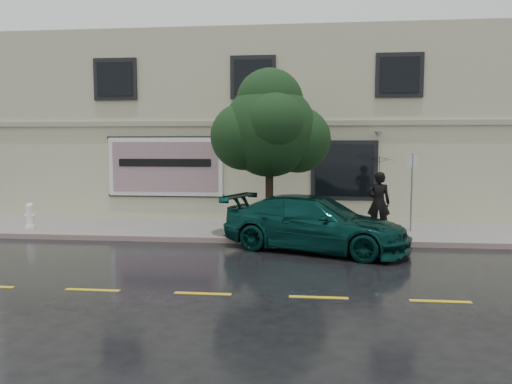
# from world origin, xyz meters

# --- Properties ---
(ground) EXTENTS (90.00, 90.00, 0.00)m
(ground) POSITION_xyz_m (0.00, 0.00, 0.00)
(ground) COLOR black
(ground) RESTS_ON ground
(sidewalk) EXTENTS (20.00, 3.50, 0.15)m
(sidewalk) POSITION_xyz_m (0.00, 3.25, 0.07)
(sidewalk) COLOR gray
(sidewalk) RESTS_ON ground
(curb) EXTENTS (20.00, 0.18, 0.16)m
(curb) POSITION_xyz_m (0.00, 1.50, 0.07)
(curb) COLOR gray
(curb) RESTS_ON ground
(road_marking) EXTENTS (19.00, 0.12, 0.01)m
(road_marking) POSITION_xyz_m (0.00, -3.50, 0.01)
(road_marking) COLOR gold
(road_marking) RESTS_ON ground
(building) EXTENTS (20.00, 8.12, 7.00)m
(building) POSITION_xyz_m (0.00, 9.00, 3.50)
(building) COLOR beige
(building) RESTS_ON ground
(billboard) EXTENTS (4.30, 0.16, 2.20)m
(billboard) POSITION_xyz_m (-3.20, 4.92, 2.05)
(billboard) COLOR white
(billboard) RESTS_ON ground
(car) EXTENTS (5.50, 3.86, 1.47)m
(car) POSITION_xyz_m (2.17, 0.75, 0.73)
(car) COLOR #08322D
(car) RESTS_ON ground
(pedestrian) EXTENTS (0.73, 0.51, 1.89)m
(pedestrian) POSITION_xyz_m (4.09, 2.65, 1.10)
(pedestrian) COLOR black
(pedestrian) RESTS_ON sidewalk
(umbrella) EXTENTS (0.94, 0.94, 0.68)m
(umbrella) POSITION_xyz_m (4.09, 2.65, 2.38)
(umbrella) COLOR black
(umbrella) RESTS_ON pedestrian
(street_tree) EXTENTS (2.77, 2.77, 4.50)m
(street_tree) POSITION_xyz_m (0.81, 2.20, 3.26)
(street_tree) COLOR black
(street_tree) RESTS_ON sidewalk
(fire_hydrant) EXTENTS (0.34, 0.31, 0.82)m
(fire_hydrant) POSITION_xyz_m (-7.02, 2.52, 0.55)
(fire_hydrant) COLOR white
(fire_hydrant) RESTS_ON sidewalk
(sign_pole) EXTENTS (0.28, 0.13, 2.42)m
(sign_pole) POSITION_xyz_m (5.16, 3.20, 1.61)
(sign_pole) COLOR gray
(sign_pole) RESTS_ON sidewalk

